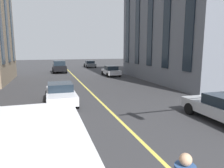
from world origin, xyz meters
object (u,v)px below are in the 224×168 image
object	(u,v)px
car_black_parked_b	(59,66)
car_silver_far	(224,108)
car_grey_parked_a	(90,64)
car_white_trailing	(61,93)
car_white_near	(111,71)

from	to	relation	value
car_black_parked_b	car_silver_far	distance (m)	26.57
car_grey_parked_a	car_white_trailing	bearing A→B (deg)	164.90
car_black_parked_b	car_silver_far	world-z (taller)	car_black_parked_b
car_grey_parked_a	car_silver_far	bearing A→B (deg)	180.00
car_white_trailing	car_grey_parked_a	size ratio (longest dim) A/B	1.00
car_white_near	car_grey_parked_a	size ratio (longest dim) A/B	0.89
car_white_trailing	car_grey_parked_a	world-z (taller)	same
car_black_parked_b	car_grey_parked_a	xyz separation A→B (m)	(8.25, -6.55, -0.27)
car_black_parked_b	car_silver_far	size ratio (longest dim) A/B	1.07
car_black_parked_b	car_white_trailing	bearing A→B (deg)	177.11
car_white_near	car_white_trailing	size ratio (longest dim) A/B	0.89
car_white_near	car_white_trailing	distance (m)	15.15
car_black_parked_b	car_white_near	size ratio (longest dim) A/B	1.21
car_silver_far	car_grey_parked_a	xyz separation A→B (m)	(34.00, 0.00, 0.00)
car_black_parked_b	car_grey_parked_a	world-z (taller)	car_black_parked_b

